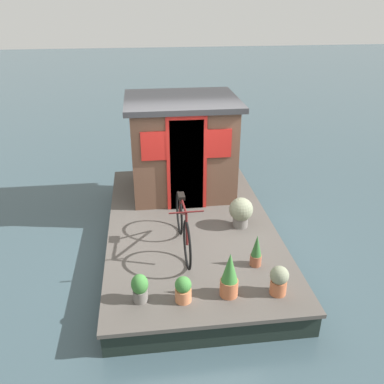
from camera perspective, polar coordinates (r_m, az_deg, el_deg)
ground_plane at (r=7.46m, az=-0.19°, el=-7.09°), size 60.00×60.00×0.00m
houseboat_deck at (r=7.34m, az=-0.19°, el=-5.71°), size 4.98×2.84×0.42m
houseboat_cabin at (r=8.08m, az=-1.40°, el=6.45°), size 1.82×2.12×1.88m
bicycle at (r=6.37m, az=-1.26°, el=-4.70°), size 1.70×0.50×0.87m
potted_plant_sage at (r=5.46m, az=-1.23°, el=-13.34°), size 0.22×0.22×0.37m
potted_plant_lavender at (r=5.50m, az=5.23°, el=-11.49°), size 0.24×0.24×0.66m
potted_plant_mint at (r=7.06m, az=6.81°, el=-2.67°), size 0.41×0.41×0.53m
potted_plant_geranium at (r=5.49m, az=-7.24°, el=-13.02°), size 0.22×0.22×0.40m
potted_plant_thyme at (r=6.13m, az=8.92°, el=-8.10°), size 0.17×0.17×0.51m
potted_plant_basil at (r=5.67m, az=11.97°, el=-11.83°), size 0.25×0.25×0.42m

